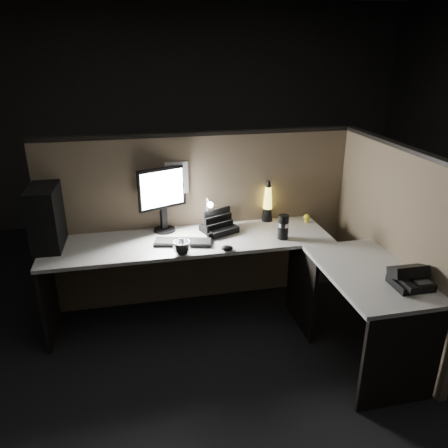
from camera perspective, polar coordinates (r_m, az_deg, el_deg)
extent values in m
plane|color=black|center=(3.43, -0.16, -17.12)|extent=(6.00, 6.00, 0.00)
plane|color=#282623|center=(5.68, -6.70, 13.72)|extent=(6.00, 0.00, 6.00)
cube|color=brown|center=(3.84, -3.07, 0.41)|extent=(2.66, 0.06, 1.50)
cube|color=brown|center=(3.58, 20.77, -2.76)|extent=(0.06, 1.66, 1.50)
cube|color=beige|center=(3.54, -4.59, -2.25)|extent=(2.30, 0.60, 0.03)
cube|color=beige|center=(3.21, 18.47, -6.12)|extent=(0.60, 1.00, 0.03)
cube|color=black|center=(3.75, -21.96, -8.69)|extent=(0.03, 0.55, 0.70)
cube|color=black|center=(3.07, 22.18, -16.22)|extent=(0.55, 0.03, 0.70)
cube|color=black|center=(3.65, 10.05, -8.15)|extent=(0.03, 0.55, 0.70)
cube|color=black|center=(3.60, -22.13, 0.97)|extent=(0.22, 0.46, 0.48)
cylinder|color=black|center=(3.72, -7.76, -0.76)|extent=(0.18, 0.18, 0.02)
cube|color=black|center=(3.69, -7.88, 0.90)|extent=(0.06, 0.06, 0.20)
cube|color=black|center=(3.61, -8.08, 4.66)|extent=(0.40, 0.19, 0.34)
cube|color=white|center=(3.59, -8.05, 4.57)|extent=(0.35, 0.14, 0.29)
cube|color=black|center=(3.46, -5.34, -2.39)|extent=(0.47, 0.26, 0.02)
ellipsoid|color=black|center=(3.33, 0.40, -3.15)|extent=(0.11, 0.08, 0.04)
cube|color=white|center=(3.81, -2.18, 0.16)|extent=(0.05, 0.06, 0.03)
cylinder|color=white|center=(3.76, -2.21, 1.87)|extent=(0.01, 0.01, 0.21)
cylinder|color=white|center=(3.66, -2.04, 3.02)|extent=(0.01, 0.14, 0.01)
sphere|color=white|center=(3.59, -1.81, 2.52)|extent=(0.05, 0.05, 0.05)
cube|color=black|center=(3.66, -0.65, -0.62)|extent=(0.33, 0.31, 0.05)
cube|color=black|center=(3.61, -0.54, -0.23)|extent=(0.25, 0.11, 0.09)
cube|color=black|center=(3.70, -0.90, 1.03)|extent=(0.25, 0.11, 0.18)
cone|color=black|center=(3.90, 5.67, 1.28)|extent=(0.10, 0.10, 0.12)
cone|color=yellow|center=(3.85, 5.76, 3.45)|extent=(0.08, 0.08, 0.20)
sphere|color=#9C5316|center=(3.87, 5.72, 2.57)|extent=(0.04, 0.04, 0.04)
sphere|color=#9C5316|center=(3.85, 5.76, 3.57)|extent=(0.03, 0.03, 0.03)
cone|color=black|center=(3.81, 5.83, 5.23)|extent=(0.05, 0.05, 0.05)
cylinder|color=black|center=(3.53, 7.74, -0.39)|extent=(0.09, 0.09, 0.20)
imported|color=silver|center=(3.27, -5.53, -3.14)|extent=(0.13, 0.13, 0.11)
sphere|color=yellow|center=(3.92, 10.76, 0.89)|extent=(0.06, 0.06, 0.06)
cube|color=white|center=(3.65, -6.19, 5.99)|extent=(0.19, 0.00, 0.27)
cube|color=black|center=(3.09, 23.20, -7.08)|extent=(0.24, 0.21, 0.05)
cube|color=black|center=(3.09, 22.95, -5.73)|extent=(0.24, 0.14, 0.11)
cube|color=black|center=(3.00, 22.69, -7.22)|extent=(0.05, 0.18, 0.04)
cube|color=#3F3F42|center=(3.09, 24.39, -6.73)|extent=(0.10, 0.10, 0.00)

